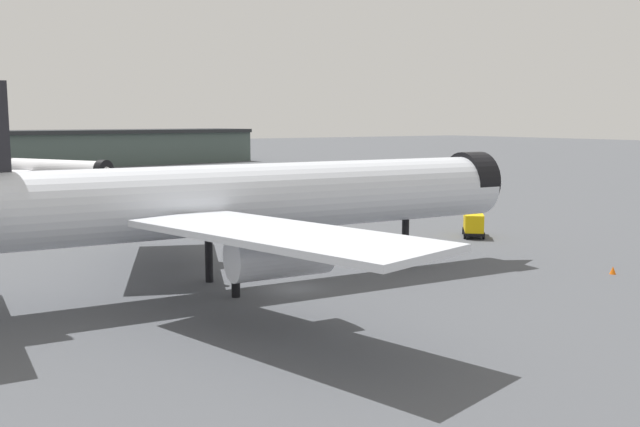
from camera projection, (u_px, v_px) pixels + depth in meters
The scene contains 6 objects.
ground at pixel (294, 289), 62.49m from camera, with size 900.00×900.00×0.00m, color #4C4F54.
airliner_near_gate at pixel (245, 200), 62.40m from camera, with size 61.11×55.59×17.72m.
airliner_far_taxiway at pixel (47, 169), 145.08m from camera, with size 30.89×34.42×10.99m.
service_truck_front at pixel (473, 224), 90.02m from camera, with size 5.39×5.62×3.00m.
baggage_cart_trailing at pixel (29, 239), 82.97m from camera, with size 2.41×2.72×1.82m.
traffic_cone_wingtip at pixel (613, 270), 68.31m from camera, with size 0.62×0.62×0.77m, color #F2600C.
Camera 1 is at (-31.57, -52.32, 14.84)m, focal length 39.62 mm.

